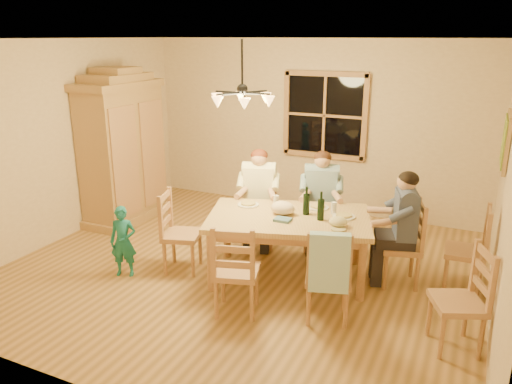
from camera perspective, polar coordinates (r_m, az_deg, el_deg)
The scene contains 33 objects.
floor at distance 6.20m, azimuth -1.41°, elevation -8.70°, with size 5.50×5.50×0.00m, color olive.
ceiling at distance 5.57m, azimuth -1.62°, elevation 17.11°, with size 5.50×5.00×0.02m, color white.
wall_back at distance 8.01m, azimuth 6.49°, elevation 7.40°, with size 5.50×0.02×2.70m, color beige.
wall_left at distance 7.35m, azimuth -21.20°, elevation 5.43°, with size 0.02×5.00×2.70m, color beige.
wall_right at distance 5.18m, azimuth 26.90°, elevation 0.04°, with size 0.02×5.00×2.70m, color beige.
window at distance 7.88m, azimuth 7.86°, elevation 8.67°, with size 1.30×0.06×1.30m.
painting at distance 6.30m, azimuth 26.68°, elevation 5.23°, with size 0.06×0.78×0.64m.
chandelier at distance 5.61m, azimuth -1.57°, elevation 10.73°, with size 0.77×0.68×0.71m.
armoire at distance 7.78m, azimuth -14.94°, elevation 4.43°, with size 0.66×1.40×2.30m.
dining_table at distance 5.76m, azimuth 3.75°, elevation -3.68°, with size 2.08×1.61×0.76m.
chair_far_left at distance 6.74m, azimuth 0.34°, elevation -3.69°, with size 0.54×0.53×0.99m.
chair_far_right at distance 6.69m, azimuth 7.30°, elevation -4.00°, with size 0.54×0.53×0.99m.
chair_near_left at distance 5.18m, azimuth -2.22°, elevation -10.56°, with size 0.54×0.53×0.99m.
chair_near_right at distance 5.11m, azimuth 8.16°, elevation -11.13°, with size 0.54×0.53×0.99m.
chair_end_left at distance 6.11m, azimuth -8.39°, elevation -6.18°, with size 0.53×0.54×0.99m.
chair_end_right at distance 5.96m, azimuth 16.10°, elevation -7.35°, with size 0.53×0.54×0.99m.
adult_woman at distance 6.56m, azimuth 0.35°, elevation 0.70°, with size 0.49×0.51×0.87m.
adult_plaid_man at distance 6.51m, azimuth 7.48°, elevation 0.41°, with size 0.49×0.51×0.87m.
adult_slate_man at distance 5.76m, azimuth 16.54°, elevation -2.48°, with size 0.51×0.49×0.87m.
towel at distance 4.76m, azimuth 8.36°, elevation -8.02°, with size 0.38×0.10×0.58m, color #A7D3E2.
wine_bottle_a at distance 5.74m, azimuth 5.77°, elevation -0.99°, with size 0.08×0.08×0.33m, color black.
wine_bottle_b at distance 5.58m, azimuth 7.43°, elevation -1.59°, with size 0.08×0.08×0.33m, color black.
plate_woman at distance 6.06m, azimuth -0.89°, elevation -1.47°, with size 0.26×0.26×0.02m, color white.
plate_plaid at distance 6.01m, azimuth 7.07°, elevation -1.77°, with size 0.26×0.26×0.02m, color white.
plate_slate at distance 5.75m, azimuth 10.00°, elevation -2.78°, with size 0.26×0.26×0.02m, color white.
wine_glass_a at distance 6.00m, azimuth 2.32°, elevation -1.04°, with size 0.06×0.06×0.14m, color silver.
wine_glass_b at distance 5.83m, azimuth 8.89°, elevation -1.82°, with size 0.06×0.06×0.14m, color silver.
cap at distance 5.45m, azimuth 9.38°, elevation -3.38°, with size 0.20×0.20×0.11m, color tan.
napkin at distance 5.56m, azimuth 3.07°, elevation -3.18°, with size 0.18×0.14×0.03m, color slate.
cloth_bundle at distance 5.75m, azimuth 3.08°, elevation -1.83°, with size 0.28×0.22×0.15m, color beige.
child at distance 6.07m, azimuth -14.93°, elevation -5.49°, with size 0.31×0.20×0.85m, color #1A7378.
chair_spare_front at distance 4.97m, azimuth 21.83°, elevation -13.20°, with size 0.56×0.57×0.99m.
chair_spare_back at distance 6.06m, azimuth 22.61°, elevation -7.62°, with size 0.44×0.46×0.99m.
Camera 1 is at (2.47, -4.99, 2.73)m, focal length 35.00 mm.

